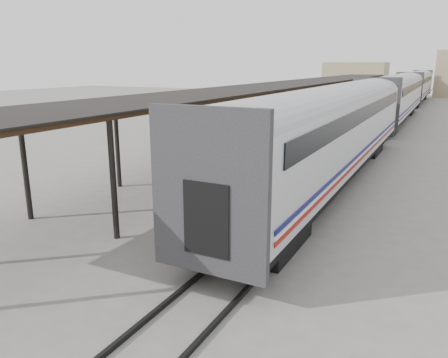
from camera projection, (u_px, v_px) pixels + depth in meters
ground at (184, 225)px, 15.55m from camera, size 160.00×160.00×0.00m
train at (396, 95)px, 42.54m from camera, size 3.45×76.01×4.01m
canopy at (301, 84)px, 36.69m from camera, size 4.90×64.30×4.15m
rails at (394, 122)px, 43.38m from camera, size 1.54×150.00×0.12m
building_left at (355, 77)px, 89.77m from camera, size 12.00×8.00×6.00m
baggage_cart at (206, 212)px, 14.95m from camera, size 1.94×2.67×0.86m
suitcase_stack at (205, 198)px, 15.18m from camera, size 1.28×1.34×0.58m
luggage_tug at (294, 134)px, 31.65m from camera, size 1.37×1.82×1.44m
porter at (203, 185)px, 13.98m from camera, size 0.68×0.81×1.91m
pedestrian at (270, 131)px, 31.69m from camera, size 1.09×0.55×1.80m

